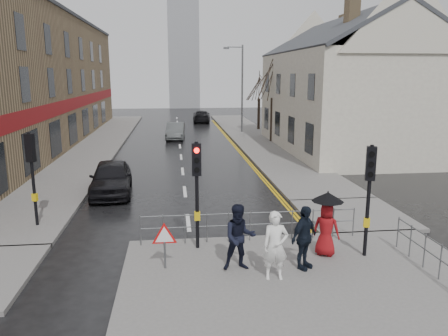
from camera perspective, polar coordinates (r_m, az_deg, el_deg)
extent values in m
plane|color=black|center=(13.97, -4.24, -11.18)|extent=(120.00, 120.00, 0.00)
cube|color=#605E5B|center=(11.35, 12.62, -16.91)|extent=(10.00, 9.00, 0.14)
cube|color=#605E5B|center=(36.73, -16.05, 3.16)|extent=(4.00, 44.00, 0.14)
cube|color=#605E5B|center=(38.85, 3.76, 4.08)|extent=(4.00, 40.00, 0.14)
cube|color=#605E5B|center=(18.13, 16.41, -5.86)|extent=(4.00, 4.20, 0.14)
cube|color=#917854|center=(36.68, -25.40, 10.21)|extent=(8.00, 42.00, 10.00)
cube|color=beige|center=(33.31, 15.51, 8.25)|extent=(9.00, 16.00, 7.00)
cube|color=#917854|center=(29.21, 16.38, 18.93)|extent=(0.70, 0.90, 1.80)
cube|color=#917854|center=(37.59, 15.43, 17.37)|extent=(0.70, 0.90, 1.80)
cube|color=gray|center=(74.93, -5.32, 14.79)|extent=(5.00, 5.00, 18.00)
cylinder|color=black|center=(13.55, -3.55, -3.65)|extent=(0.11, 0.11, 3.40)
cube|color=black|center=(13.28, -3.61, 1.12)|extent=(0.28, 0.22, 1.00)
cylinder|color=#FF0C07|center=(13.09, -3.60, 2.30)|extent=(0.16, 0.04, 0.16)
cylinder|color=black|center=(13.15, -3.58, 1.01)|extent=(0.16, 0.04, 0.16)
cylinder|color=black|center=(13.21, -3.56, -0.27)|extent=(0.16, 0.04, 0.16)
cube|color=gold|center=(13.74, -3.51, -6.26)|extent=(0.18, 0.14, 0.28)
cylinder|color=black|center=(13.62, 18.31, -4.18)|extent=(0.11, 0.11, 3.40)
cube|color=black|center=(13.36, 18.64, 0.56)|extent=(0.34, 0.30, 1.00)
cylinder|color=black|center=(13.17, 18.78, 1.72)|extent=(0.16, 0.09, 0.16)
cylinder|color=black|center=(13.22, 18.69, 0.44)|extent=(0.16, 0.09, 0.16)
cylinder|color=black|center=(13.28, 18.60, -0.82)|extent=(0.16, 0.09, 0.16)
cube|color=gold|center=(13.81, 18.13, -6.77)|extent=(0.22, 0.19, 0.28)
cylinder|color=black|center=(17.00, -23.66, -1.40)|extent=(0.11, 0.11, 3.40)
cube|color=black|center=(16.79, -24.00, 2.42)|extent=(0.34, 0.30, 1.00)
cylinder|color=black|center=(16.86, -23.80, 3.50)|extent=(0.16, 0.09, 0.16)
cylinder|color=black|center=(16.90, -23.71, 2.50)|extent=(0.16, 0.09, 0.16)
cylinder|color=black|center=(16.95, -23.63, 1.50)|extent=(0.16, 0.09, 0.16)
cube|color=gold|center=(17.16, -23.48, -3.51)|extent=(0.22, 0.19, 0.28)
cylinder|color=#595B5E|center=(14.33, -10.85, -8.01)|extent=(0.04, 0.04, 1.00)
cylinder|color=#595B5E|center=(15.49, 16.55, -6.76)|extent=(0.04, 0.04, 1.00)
cylinder|color=#595B5E|center=(14.34, 3.43, -5.88)|extent=(7.10, 0.04, 0.04)
cylinder|color=#595B5E|center=(14.47, 3.41, -7.39)|extent=(7.10, 0.04, 0.04)
cylinder|color=#595B5E|center=(14.98, 21.76, -7.78)|extent=(0.04, 0.04, 1.00)
cylinder|color=#595B5E|center=(13.03, 26.60, -9.10)|extent=(0.04, 4.50, 0.04)
cylinder|color=#595B5E|center=(13.18, 26.43, -10.73)|extent=(0.04, 4.50, 0.04)
cylinder|color=#595B5E|center=(12.64, -7.73, -11.07)|extent=(0.06, 0.06, 0.85)
cylinder|color=red|center=(12.45, -7.79, -8.85)|extent=(0.80, 0.03, 0.80)
cylinder|color=white|center=(12.43, -7.80, -8.88)|extent=(0.60, 0.03, 0.60)
cylinder|color=#595B5E|center=(41.36, 2.39, 10.25)|extent=(0.16, 0.16, 8.00)
cylinder|color=#595B5E|center=(41.30, 1.44, 15.53)|extent=(1.40, 0.10, 0.10)
cube|color=#595B5E|center=(41.19, 0.30, 15.40)|extent=(0.50, 0.25, 0.18)
cylinder|color=#30251A|center=(35.91, 6.25, 6.29)|extent=(0.26, 0.26, 3.50)
cylinder|color=#30251A|center=(43.83, 4.55, 7.06)|extent=(0.26, 0.26, 3.00)
imported|color=white|center=(11.83, 6.73, -10.05)|extent=(0.71, 0.50, 1.87)
imported|color=black|center=(12.29, 2.04, -9.04)|extent=(0.93, 0.73, 1.89)
imported|color=maroon|center=(13.60, 13.20, -7.81)|extent=(0.95, 0.88, 1.64)
cylinder|color=black|center=(13.57, 13.22, -7.41)|extent=(0.02, 0.02, 1.84)
cone|color=black|center=(13.30, 13.41, -3.68)|extent=(0.96, 0.96, 0.28)
imported|color=black|center=(12.55, 10.41, -8.93)|extent=(1.12, 1.02, 1.83)
imported|color=black|center=(21.12, -14.53, -1.22)|extent=(2.13, 4.67, 1.55)
imported|color=#4A4E4F|center=(38.13, -6.36, 4.83)|extent=(1.76, 4.33, 1.40)
imported|color=black|center=(51.28, -2.95, 6.75)|extent=(2.24, 4.86, 1.38)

